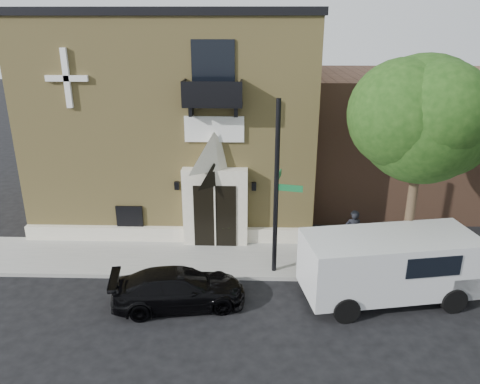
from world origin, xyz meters
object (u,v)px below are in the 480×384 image
object	(u,v)px
street_sign	(277,189)
black_sedan	(179,288)
cargo_van	(395,264)
dumpster	(419,259)
pedestrian_near	(353,232)
fire_hydrant	(426,263)

from	to	relation	value
street_sign	black_sedan	bearing A→B (deg)	-133.68
black_sedan	cargo_van	bearing A→B (deg)	-94.50
dumpster	pedestrian_near	world-z (taller)	pedestrian_near
dumpster	pedestrian_near	distance (m)	2.61
black_sedan	pedestrian_near	world-z (taller)	pedestrian_near
cargo_van	street_sign	size ratio (longest dim) A/B	0.94
black_sedan	dumpster	world-z (taller)	black_sedan
dumpster	fire_hydrant	bearing A→B (deg)	-0.48
fire_hydrant	pedestrian_near	world-z (taller)	pedestrian_near
pedestrian_near	cargo_van	bearing A→B (deg)	100.59
fire_hydrant	dumpster	xyz separation A→B (m)	(-0.31, -0.12, 0.20)
black_sedan	dumpster	xyz separation A→B (m)	(8.44, 2.10, 0.07)
cargo_van	dumpster	xyz separation A→B (m)	(1.35, 1.44, -0.58)
fire_hydrant	pedestrian_near	bearing A→B (deg)	151.87
fire_hydrant	pedestrian_near	size ratio (longest dim) A/B	0.39
cargo_van	fire_hydrant	bearing A→B (deg)	32.99
cargo_van	pedestrian_near	world-z (taller)	cargo_van
black_sedan	cargo_van	distance (m)	7.15
cargo_van	fire_hydrant	distance (m)	2.41
street_sign	pedestrian_near	distance (m)	4.06
cargo_van	fire_hydrant	size ratio (longest dim) A/B	8.24
fire_hydrant	dumpster	distance (m)	0.39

